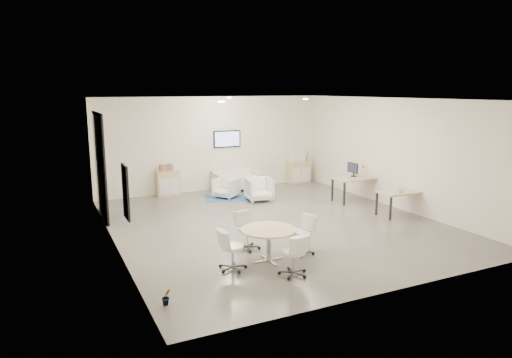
{
  "coord_description": "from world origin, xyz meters",
  "views": [
    {
      "loc": [
        -5.34,
        -10.15,
        3.44
      ],
      "look_at": [
        -0.32,
        0.4,
        1.13
      ],
      "focal_mm": 32.0,
      "sensor_mm": 36.0,
      "label": 1
    }
  ],
  "objects": [
    {
      "name": "ceiling_spots",
      "position": [
        -0.2,
        0.83,
        3.18
      ],
      "size": [
        3.14,
        4.14,
        0.03
      ],
      "color": "#FFEAC6",
      "rests_on": "room_shell"
    },
    {
      "name": "artwork",
      "position": [
        -3.97,
        -1.6,
        1.55
      ],
      "size": [
        0.05,
        0.54,
        1.04
      ],
      "color": "black",
      "rests_on": "room_shell"
    },
    {
      "name": "armchair_right",
      "position": [
        0.72,
        2.39,
        0.4
      ],
      "size": [
        0.87,
        0.82,
        0.79
      ],
      "primitive_type": "imported",
      "rotation": [
        0.0,
        0.0,
        -0.14
      ],
      "color": "white",
      "rests_on": "room_shell"
    },
    {
      "name": "glass_door",
      "position": [
        -3.95,
        2.51,
        1.5
      ],
      "size": [
        0.09,
        1.9,
        2.85
      ],
      "color": "black",
      "rests_on": "room_shell"
    },
    {
      "name": "sideboard_left",
      "position": [
        -1.67,
        4.28,
        0.41
      ],
      "size": [
        0.74,
        0.38,
        0.83
      ],
      "color": "#D3BB7F",
      "rests_on": "room_shell"
    },
    {
      "name": "printer",
      "position": [
        3.2,
        4.28,
        1.0
      ],
      "size": [
        0.53,
        0.45,
        0.36
      ],
      "rotation": [
        0.0,
        0.0,
        0.04
      ],
      "color": "white",
      "rests_on": "sideboard_right"
    },
    {
      "name": "room_shell",
      "position": [
        0.0,
        0.0,
        1.6
      ],
      "size": [
        9.6,
        10.6,
        4.8
      ],
      "color": "#54514D",
      "rests_on": "ground"
    },
    {
      "name": "plant_floor",
      "position": [
        -3.7,
        -3.32,
        0.06
      ],
      "size": [
        0.22,
        0.31,
        0.12
      ],
      "primitive_type": "imported",
      "rotation": [
        0.0,
        0.0,
        0.23
      ],
      "color": "#3F7F3F",
      "rests_on": "room_shell"
    },
    {
      "name": "books",
      "position": [
        -1.71,
        4.29,
        0.94
      ],
      "size": [
        0.43,
        0.14,
        0.22
      ],
      "color": "red",
      "rests_on": "sideboard_left"
    },
    {
      "name": "cup",
      "position": [
        3.37,
        -0.96,
        0.75
      ],
      "size": [
        0.15,
        0.13,
        0.13
      ],
      "primitive_type": "imported",
      "rotation": [
        0.0,
        0.0,
        -0.23
      ],
      "color": "white",
      "rests_on": "desk_front"
    },
    {
      "name": "plant_cabinet",
      "position": [
        3.54,
        4.26,
        0.95
      ],
      "size": [
        0.31,
        0.33,
        0.23
      ],
      "primitive_type": "imported",
      "rotation": [
        0.0,
        0.0,
        0.14
      ],
      "color": "#3F7F3F",
      "rests_on": "sideboard_right"
    },
    {
      "name": "blue_rug",
      "position": [
        -0.01,
        3.13,
        0.01
      ],
      "size": [
        1.74,
        1.41,
        0.01
      ],
      "primitive_type": "cube",
      "rotation": [
        0.0,
        0.0,
        -0.3
      ],
      "color": "#2B4D86",
      "rests_on": "room_shell"
    },
    {
      "name": "round_table",
      "position": [
        -1.33,
        -2.32,
        0.6
      ],
      "size": [
        1.12,
        1.12,
        0.68
      ],
      "color": "#D3BB7F",
      "rests_on": "room_shell"
    },
    {
      "name": "loveseat",
      "position": [
        0.65,
        4.1,
        0.32
      ],
      "size": [
        1.59,
        0.8,
        0.59
      ],
      "rotation": [
        0.0,
        0.0,
        0.01
      ],
      "color": "white",
      "rests_on": "room_shell"
    },
    {
      "name": "desk_rear",
      "position": [
        3.44,
        1.04,
        0.68
      ],
      "size": [
        1.49,
        0.81,
        0.76
      ],
      "rotation": [
        0.0,
        0.0,
        0.06
      ],
      "color": "#D3BB7F",
      "rests_on": "room_shell"
    },
    {
      "name": "wall_tv",
      "position": [
        0.5,
        4.46,
        1.75
      ],
      "size": [
        0.98,
        0.06,
        0.58
      ],
      "color": "black",
      "rests_on": "room_shell"
    },
    {
      "name": "meeting_chairs",
      "position": [
        -1.33,
        -2.32,
        0.41
      ],
      "size": [
        2.31,
        2.31,
        0.82
      ],
      "color": "white",
      "rests_on": "room_shell"
    },
    {
      "name": "armchair_left",
      "position": [
        -0.06,
        3.2,
        0.36
      ],
      "size": [
        0.94,
        0.95,
        0.72
      ],
      "primitive_type": "imported",
      "rotation": [
        0.0,
        0.0,
        -0.93
      ],
      "color": "white",
      "rests_on": "room_shell"
    },
    {
      "name": "monitor",
      "position": [
        3.4,
        1.19,
        0.99
      ],
      "size": [
        0.2,
        0.5,
        0.44
      ],
      "color": "black",
      "rests_on": "desk_rear"
    },
    {
      "name": "desk_front",
      "position": [
        3.54,
        -0.81,
        0.61
      ],
      "size": [
        1.31,
        0.66,
        0.68
      ],
      "rotation": [
        0.0,
        0.0,
        -0.0
      ],
      "color": "#D3BB7F",
      "rests_on": "room_shell"
    },
    {
      "name": "sideboard_right",
      "position": [
        3.27,
        4.27,
        0.41
      ],
      "size": [
        0.83,
        0.4,
        0.83
      ],
      "color": "#D3BB7F",
      "rests_on": "room_shell"
    }
  ]
}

